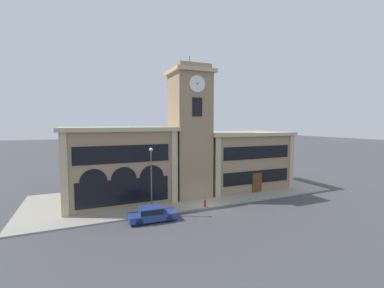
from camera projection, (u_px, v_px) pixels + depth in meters
The scene contains 8 objects.
ground_plane at pixel (209, 208), 28.40m from camera, with size 300.00×300.00×0.00m, color #424247.
sidewalk_kerb at pixel (186, 193), 34.45m from camera, with size 38.51×13.23×0.15m.
clock_tower at pixel (190, 132), 32.63m from camera, with size 5.16×5.16×17.80m.
town_hall_left_wing at pixel (119, 164), 31.13m from camera, with size 12.92×8.83×8.97m.
town_hall_right_wing at pixel (240, 159), 38.15m from camera, with size 13.42×8.83×8.15m.
parked_car_near at pixel (152, 214), 24.65m from camera, with size 4.69×1.97×1.40m.
street_lamp at pixel (151, 172), 25.83m from camera, with size 0.36×0.36×6.82m.
fire_hydrant at pixel (205, 203), 28.45m from camera, with size 0.22×0.22×0.87m.
Camera 1 is at (-12.76, -24.72, 9.35)m, focal length 24.00 mm.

